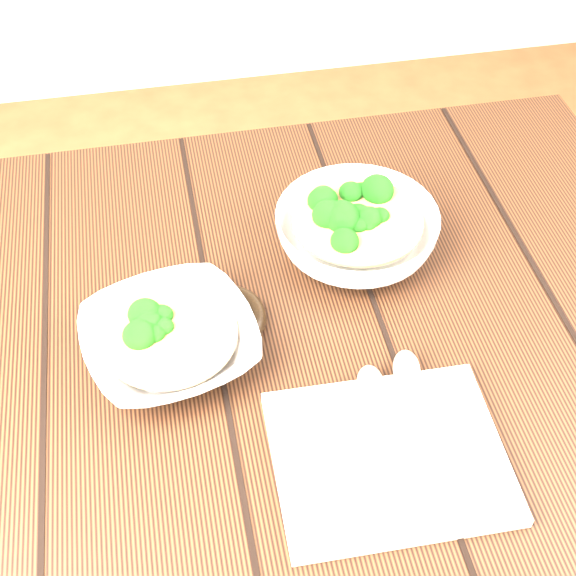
{
  "coord_description": "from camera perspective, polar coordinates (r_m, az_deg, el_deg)",
  "views": [
    {
      "loc": [
        -0.05,
        -0.63,
        1.48
      ],
      "look_at": [
        0.07,
        0.01,
        0.8
      ],
      "focal_mm": 50.0,
      "sensor_mm": 36.0,
      "label": 1
    }
  ],
  "objects": [
    {
      "name": "table",
      "position": [
        1.06,
        -3.7,
        -7.25
      ],
      "size": [
        1.2,
        0.8,
        0.75
      ],
      "color": "#351E0F",
      "rests_on": "ground"
    },
    {
      "name": "soup_bowl_front",
      "position": [
        0.93,
        -8.38,
        -3.76
      ],
      "size": [
        0.23,
        0.23,
        0.06
      ],
      "color": "silver",
      "rests_on": "table"
    },
    {
      "name": "soup_bowl_back",
      "position": [
        1.03,
        4.89,
        4.02
      ],
      "size": [
        0.22,
        0.22,
        0.08
      ],
      "color": "silver",
      "rests_on": "table"
    },
    {
      "name": "trivet",
      "position": [
        0.96,
        -4.62,
        -2.17
      ],
      "size": [
        0.14,
        0.14,
        0.03
      ],
      "primitive_type": "torus",
      "rotation": [
        0.0,
        0.0,
        0.4
      ],
      "color": "black",
      "rests_on": "table"
    },
    {
      "name": "napkin",
      "position": [
        0.86,
        7.16,
        -11.81
      ],
      "size": [
        0.24,
        0.2,
        0.01
      ],
      "primitive_type": "cube",
      "rotation": [
        0.0,
        0.0,
        -0.02
      ],
      "color": "beige",
      "rests_on": "table"
    },
    {
      "name": "spoon_left",
      "position": [
        0.87,
        6.07,
        -8.95
      ],
      "size": [
        0.06,
        0.2,
        0.01
      ],
      "color": "beige",
      "rests_on": "napkin"
    },
    {
      "name": "spoon_right",
      "position": [
        0.89,
        8.52,
        -7.72
      ],
      "size": [
        0.07,
        0.2,
        0.01
      ],
      "color": "beige",
      "rests_on": "napkin"
    }
  ]
}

